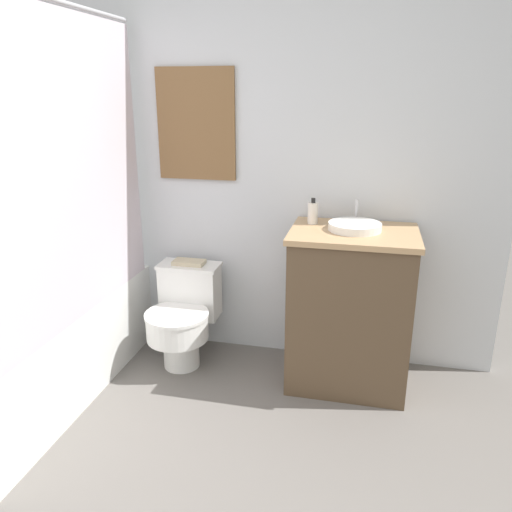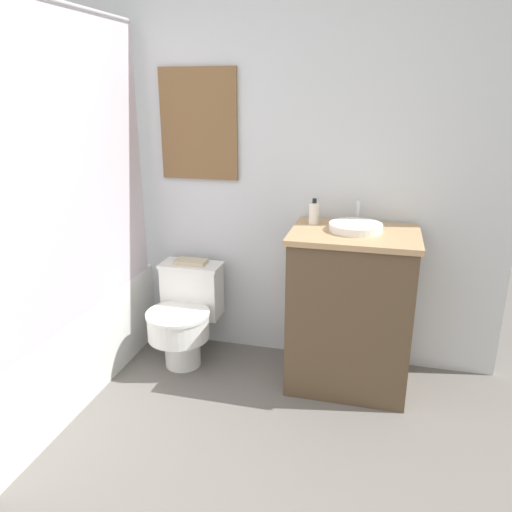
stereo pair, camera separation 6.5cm
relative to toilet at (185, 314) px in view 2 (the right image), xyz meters
The scene contains 7 objects.
wall_back 1.01m from the toilet, 57.18° to the left, with size 3.26×0.07×2.50m.
shower_area 0.79m from the toilet, 141.12° to the right, with size 0.60×1.53×1.98m.
toilet is the anchor object (origin of this frame).
vanity 0.99m from the toilet, ahead, with size 0.67×0.51×0.90m.
sink 1.15m from the toilet, ahead, with size 0.28×0.32×0.13m.
soap_bottle 0.99m from the toilet, ahead, with size 0.06×0.06×0.14m.
book_on_tank 0.32m from the toilet, 90.00° to the left, with size 0.19×0.10×0.02m.
Camera 2 is at (0.91, -0.82, 1.59)m, focal length 35.00 mm.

